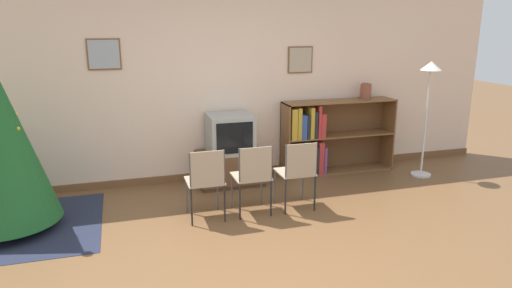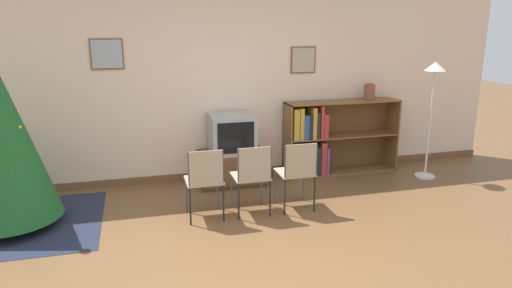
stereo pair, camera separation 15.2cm
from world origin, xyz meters
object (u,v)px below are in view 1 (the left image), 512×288
at_px(tv_console, 230,168).
at_px(vase, 366,91).
at_px(folding_chair_left, 206,180).
at_px(television, 230,133).
at_px(folding_chair_center, 253,175).
at_px(bookshelf, 318,140).
at_px(standing_lamp, 429,89).
at_px(folding_chair_right, 298,171).

bearing_deg(tv_console, vase, 3.14).
bearing_deg(folding_chair_left, television, 63.91).
height_order(television, vase, vase).
distance_m(television, folding_chair_left, 1.23).
distance_m(folding_chair_center, vase, 2.47).
height_order(bookshelf, vase, vase).
bearing_deg(standing_lamp, folding_chair_right, -163.40).
xyz_separation_m(tv_console, bookshelf, (1.32, 0.10, 0.27)).
relative_size(folding_chair_center, folding_chair_right, 1.00).
bearing_deg(standing_lamp, television, 170.68).
bearing_deg(tv_console, bookshelf, 4.31).
bearing_deg(vase, folding_chair_center, -149.61).
height_order(tv_console, vase, vase).
relative_size(bookshelf, vase, 7.20).
bearing_deg(folding_chair_center, tv_console, 90.00).
xyz_separation_m(television, standing_lamp, (2.69, -0.44, 0.54)).
xyz_separation_m(tv_console, folding_chair_center, (-0.00, -1.09, 0.25)).
bearing_deg(bookshelf, tv_console, -175.69).
bearing_deg(standing_lamp, bookshelf, 158.43).
bearing_deg(folding_chair_right, tv_console, 116.04).
relative_size(television, folding_chair_center, 0.70).
height_order(folding_chair_right, vase, vase).
xyz_separation_m(television, folding_chair_center, (-0.00, -1.09, -0.23)).
distance_m(tv_console, bookshelf, 1.35).
distance_m(television, standing_lamp, 2.78).
bearing_deg(tv_console, television, -90.00).
distance_m(folding_chair_left, folding_chair_center, 0.53).
xyz_separation_m(folding_chair_center, vase, (2.05, 1.20, 0.69)).
xyz_separation_m(folding_chair_left, standing_lamp, (3.22, 0.64, 0.77)).
xyz_separation_m(folding_chair_center, standing_lamp, (2.69, 0.64, 0.77)).
bearing_deg(tv_console, folding_chair_right, -63.96).
relative_size(vase, standing_lamp, 0.14).
distance_m(television, folding_chair_center, 1.11).
xyz_separation_m(folding_chair_left, folding_chair_center, (0.53, 0.00, 0.00)).
distance_m(folding_chair_left, folding_chair_right, 1.06).
xyz_separation_m(folding_chair_left, folding_chair_right, (1.06, 0.00, 0.00)).
distance_m(folding_chair_left, vase, 2.93).
relative_size(folding_chair_left, vase, 3.56).
distance_m(folding_chair_right, standing_lamp, 2.38).
bearing_deg(television, folding_chair_center, -90.00).
xyz_separation_m(tv_console, television, (0.00, -0.00, 0.48)).
relative_size(television, bookshelf, 0.35).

